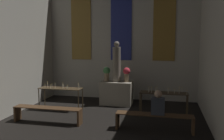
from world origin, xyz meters
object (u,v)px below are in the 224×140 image
at_px(flower_vase_left, 107,73).
at_px(pew_back_right, 154,119).
at_px(flower_vase_right, 127,73).
at_px(candle_rack_left, 61,90).
at_px(candle_rack_right, 164,95).
at_px(person_seated, 158,104).
at_px(pew_back_left, 48,111).
at_px(altar, 116,93).
at_px(statue, 117,63).

bearing_deg(flower_vase_left, pew_back_right, -52.80).
xyz_separation_m(flower_vase_right, candle_rack_left, (-2.20, -1.15, -0.52)).
bearing_deg(flower_vase_right, candle_rack_right, -38.99).
bearing_deg(candle_rack_right, candle_rack_left, 179.98).
height_order(flower_vase_left, person_seated, flower_vase_left).
bearing_deg(pew_back_left, person_seated, 0.00).
bearing_deg(pew_back_right, person_seated, 0.00).
height_order(altar, pew_back_right, altar).
distance_m(altar, candle_rack_right, 2.16).
xyz_separation_m(flower_vase_right, person_seated, (1.29, -2.60, -0.46)).
distance_m(statue, candle_rack_right, 2.33).
bearing_deg(flower_vase_right, statue, 180.00).
relative_size(flower_vase_right, pew_back_right, 0.26).
bearing_deg(pew_back_right, pew_back_left, 180.00).
distance_m(altar, pew_back_left, 3.05).
xyz_separation_m(statue, flower_vase_right, (0.39, 0.00, -0.39)).
xyz_separation_m(flower_vase_left, candle_rack_right, (2.20, -1.15, -0.52)).
bearing_deg(candle_rack_right, person_seated, -95.10).
distance_m(flower_vase_left, person_seated, 3.36).
distance_m(altar, candle_rack_left, 2.16).
distance_m(altar, flower_vase_right, 0.87).
height_order(flower_vase_right, person_seated, flower_vase_right).
xyz_separation_m(altar, statue, (0.00, 0.00, 1.17)).
height_order(pew_back_left, pew_back_right, same).
xyz_separation_m(candle_rack_right, pew_back_right, (-0.22, -1.46, -0.35)).
xyz_separation_m(flower_vase_left, person_seated, (2.07, -2.60, -0.46)).
bearing_deg(pew_back_left, flower_vase_left, 65.36).
relative_size(statue, candle_rack_left, 1.00).
height_order(altar, flower_vase_right, flower_vase_right).
bearing_deg(pew_back_left, pew_back_right, 0.00).
xyz_separation_m(statue, flower_vase_left, (-0.39, 0.00, -0.39)).
relative_size(flower_vase_left, person_seated, 0.83).
relative_size(pew_back_right, person_seated, 3.15).
height_order(candle_rack_left, pew_back_right, candle_rack_left).
bearing_deg(statue, altar, 0.00).
relative_size(candle_rack_left, pew_back_right, 0.74).
bearing_deg(person_seated, altar, 122.83).
distance_m(altar, statue, 1.17).
distance_m(candle_rack_right, person_seated, 1.46).
height_order(candle_rack_right, pew_back_right, candle_rack_right).
distance_m(statue, flower_vase_right, 0.56).
relative_size(statue, pew_back_right, 0.73).
bearing_deg(person_seated, candle_rack_left, 157.34).
distance_m(candle_rack_right, pew_back_left, 3.71).
relative_size(statue, flower_vase_left, 2.79).
xyz_separation_m(pew_back_right, person_seated, (0.09, 0.00, 0.42)).
xyz_separation_m(flower_vase_left, candle_rack_left, (-1.42, -1.15, -0.52)).
relative_size(altar, flower_vase_right, 2.18).
bearing_deg(candle_rack_left, flower_vase_left, 38.98).
bearing_deg(pew_back_left, statue, 58.67).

